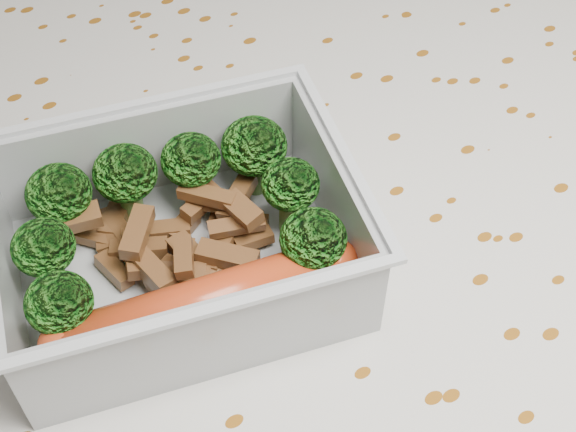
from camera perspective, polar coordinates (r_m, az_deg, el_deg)
dining_table at (r=0.52m, az=-0.79°, el=-7.96°), size 1.40×0.90×0.75m
tablecloth at (r=0.48m, az=-0.86°, el=-4.73°), size 1.46×0.96×0.19m
lunch_container at (r=0.42m, az=-7.76°, el=-2.30°), size 0.22×0.19×0.06m
broccoli_florets at (r=0.42m, az=-8.25°, el=0.95°), size 0.17×0.13×0.05m
meat_pile at (r=0.43m, az=-7.88°, el=-1.60°), size 0.11×0.09×0.03m
sausage at (r=0.40m, az=-5.91°, el=-6.17°), size 0.16×0.05×0.03m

